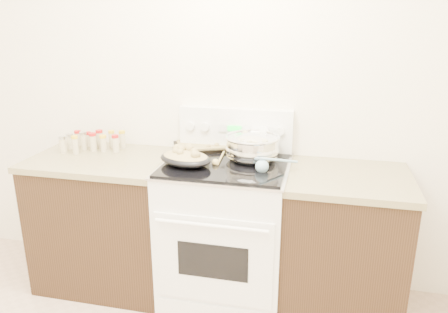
# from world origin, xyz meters

# --- Properties ---
(counter_left) EXTENTS (0.93, 0.67, 0.92)m
(counter_left) POSITION_xyz_m (-0.48, 1.43, 0.46)
(counter_left) COLOR black
(counter_left) RESTS_ON ground
(counter_right) EXTENTS (0.73, 0.67, 0.92)m
(counter_right) POSITION_xyz_m (1.08, 1.43, 0.46)
(counter_right) COLOR black
(counter_right) RESTS_ON ground
(kitchen_range) EXTENTS (0.78, 0.73, 1.22)m
(kitchen_range) POSITION_xyz_m (0.35, 1.42, 0.49)
(kitchen_range) COLOR white
(kitchen_range) RESTS_ON ground
(mixing_bowl) EXTENTS (0.36, 0.36, 0.20)m
(mixing_bowl) POSITION_xyz_m (0.50, 1.51, 1.02)
(mixing_bowl) COLOR silver
(mixing_bowl) RESTS_ON kitchen_range
(roasting_pan) EXTENTS (0.40, 0.33, 0.11)m
(roasting_pan) POSITION_xyz_m (0.12, 1.32, 0.99)
(roasting_pan) COLOR black
(roasting_pan) RESTS_ON kitchen_range
(baking_sheet) EXTENTS (0.49, 0.43, 0.06)m
(baking_sheet) POSITION_xyz_m (0.15, 1.70, 0.96)
(baking_sheet) COLOR black
(baking_sheet) RESTS_ON kitchen_range
(wooden_spoon) EXTENTS (0.05, 0.26, 0.04)m
(wooden_spoon) POSITION_xyz_m (0.30, 1.42, 0.95)
(wooden_spoon) COLOR tan
(wooden_spoon) RESTS_ON kitchen_range
(blue_ladle) EXTENTS (0.24, 0.18, 0.10)m
(blue_ladle) POSITION_xyz_m (0.60, 1.33, 0.98)
(blue_ladle) COLOR #7DA4BB
(blue_ladle) RESTS_ON kitchen_range
(spice_jars) EXTENTS (0.40, 0.24, 0.13)m
(spice_jars) POSITION_xyz_m (-0.63, 1.56, 0.98)
(spice_jars) COLOR #BFB28C
(spice_jars) RESTS_ON counter_left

